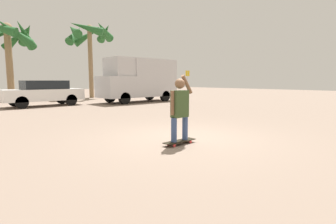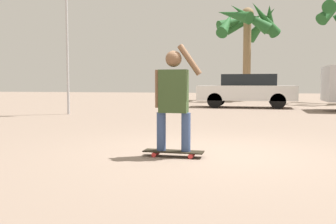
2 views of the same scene
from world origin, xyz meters
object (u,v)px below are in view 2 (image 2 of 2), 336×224
at_px(parked_car_white, 247,90).
at_px(palm_tree_center_background, 248,23).
at_px(person_skateboarder, 173,94).
at_px(skateboard, 173,152).
at_px(flagpole, 70,20).

relative_size(parked_car_white, palm_tree_center_background, 0.71).
distance_m(person_skateboarder, palm_tree_center_background, 20.19).
xyz_separation_m(person_skateboarder, parked_car_white, (0.78, 12.51, -0.13)).
bearing_deg(person_skateboarder, palm_tree_center_background, 88.29).
distance_m(skateboard, parked_car_white, 12.55).
height_order(person_skateboarder, parked_car_white, person_skateboarder).
relative_size(skateboard, flagpole, 0.16).
height_order(skateboard, person_skateboarder, person_skateboarder).
xyz_separation_m(skateboard, person_skateboarder, (-0.00, -0.00, 0.88)).
relative_size(person_skateboarder, parked_car_white, 0.36).
bearing_deg(palm_tree_center_background, parked_car_white, -88.51).
height_order(skateboard, palm_tree_center_background, palm_tree_center_background).
distance_m(person_skateboarder, parked_car_white, 12.53).
bearing_deg(palm_tree_center_background, skateboard, -91.70).
height_order(skateboard, parked_car_white, parked_car_white).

